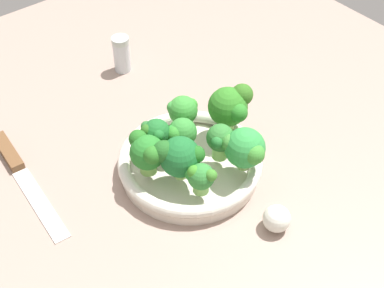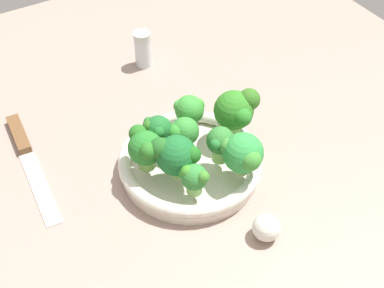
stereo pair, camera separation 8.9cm
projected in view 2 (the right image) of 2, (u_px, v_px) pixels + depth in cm
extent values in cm
cube|color=gray|center=(173.00, 184.00, 93.53)|extent=(130.00, 130.00, 2.50)
cylinder|color=beige|center=(192.00, 169.00, 93.03)|extent=(22.80, 22.80, 1.68)
torus|color=silver|center=(192.00, 162.00, 91.74)|extent=(23.75, 23.75, 2.05)
cylinder|color=#96D275|center=(185.00, 142.00, 92.48)|extent=(2.17, 2.17, 1.60)
sphere|color=#348734|center=(185.00, 131.00, 90.85)|extent=(4.72, 4.72, 4.72)
sphere|color=#2F822A|center=(176.00, 133.00, 89.82)|extent=(2.78, 2.78, 2.78)
sphere|color=#29872D|center=(175.00, 131.00, 90.27)|extent=(2.55, 2.55, 2.55)
cylinder|color=#9DDB6E|center=(158.00, 142.00, 91.70)|extent=(2.15, 2.15, 2.59)
sphere|color=#1F682B|center=(157.00, 130.00, 89.79)|extent=(4.46, 4.46, 4.46)
sphere|color=#2A6A2D|center=(149.00, 122.00, 90.03)|extent=(1.83, 1.83, 1.83)
sphere|color=#1E6529|center=(159.00, 132.00, 87.87)|extent=(1.80, 1.80, 1.80)
sphere|color=#2C6420|center=(148.00, 126.00, 89.07)|extent=(1.97, 1.97, 1.97)
cylinder|color=#85BE59|center=(147.00, 161.00, 88.81)|extent=(2.71, 2.71, 2.26)
sphere|color=#277628|center=(146.00, 148.00, 86.77)|extent=(5.54, 5.54, 5.54)
sphere|color=#2A7124|center=(149.00, 151.00, 84.41)|extent=(2.85, 2.85, 2.85)
sphere|color=#256B21|center=(138.00, 134.00, 87.32)|extent=(2.95, 2.95, 2.95)
cylinder|color=#98C762|center=(177.00, 170.00, 87.63)|extent=(2.09, 2.09, 2.09)
sphere|color=#1B672C|center=(177.00, 156.00, 85.46)|extent=(6.39, 6.39, 6.39)
sphere|color=#26651B|center=(164.00, 149.00, 85.89)|extent=(3.41, 3.41, 3.41)
sphere|color=#1F641D|center=(192.00, 155.00, 84.45)|extent=(2.76, 2.76, 2.76)
sphere|color=#205D21|center=(160.00, 149.00, 84.65)|extent=(3.45, 3.45, 3.45)
cylinder|color=#95C067|center=(242.00, 167.00, 88.02)|extent=(2.04, 2.04, 2.08)
sphere|color=green|center=(243.00, 153.00, 85.84)|extent=(6.43, 6.43, 6.43)
sphere|color=#429039|center=(230.00, 147.00, 85.82)|extent=(2.99, 2.99, 2.99)
sphere|color=#3C8F32|center=(250.00, 160.00, 84.02)|extent=(3.36, 3.36, 3.36)
cylinder|color=#8BC763|center=(196.00, 186.00, 85.31)|extent=(2.45, 2.45, 1.81)
sphere|color=#308034|center=(196.00, 176.00, 83.74)|extent=(4.12, 4.12, 4.12)
sphere|color=#2A852D|center=(186.00, 174.00, 83.76)|extent=(2.32, 2.32, 2.32)
sphere|color=#3A8926|center=(187.00, 172.00, 83.05)|extent=(2.12, 2.12, 2.12)
sphere|color=#3B822A|center=(203.00, 177.00, 82.15)|extent=(1.86, 1.86, 1.86)
cylinder|color=#82C963|center=(189.00, 121.00, 96.05)|extent=(2.33, 2.33, 1.76)
sphere|color=#399035|center=(189.00, 110.00, 94.30)|extent=(5.00, 5.00, 5.00)
sphere|color=green|center=(198.00, 105.00, 94.15)|extent=(2.40, 2.40, 2.40)
sphere|color=green|center=(180.00, 106.00, 94.11)|extent=(2.29, 2.29, 2.29)
cylinder|color=#99D86E|center=(220.00, 153.00, 89.77)|extent=(2.51, 2.51, 2.73)
sphere|color=#317832|center=(220.00, 140.00, 87.80)|extent=(4.48, 4.48, 4.48)
sphere|color=#267330|center=(216.00, 145.00, 86.37)|extent=(2.05, 2.05, 2.05)
sphere|color=#226D2F|center=(220.00, 134.00, 88.52)|extent=(1.88, 1.88, 1.88)
cylinder|color=#90C765|center=(233.00, 126.00, 94.61)|extent=(2.52, 2.52, 2.52)
sphere|color=#2F7A23|center=(234.00, 110.00, 92.22)|extent=(6.67, 6.67, 6.67)
sphere|color=#326B1F|center=(249.00, 99.00, 91.57)|extent=(3.68, 3.68, 3.68)
sphere|color=#2A7925|center=(243.00, 117.00, 89.93)|extent=(3.08, 3.08, 3.08)
cube|color=silver|center=(40.00, 187.00, 91.09)|extent=(17.15, 3.92, 0.40)
cube|color=brown|center=(19.00, 134.00, 99.25)|extent=(9.74, 2.95, 1.50)
sphere|color=silver|center=(266.00, 227.00, 82.85)|extent=(4.28, 4.28, 4.28)
cylinder|color=silver|center=(143.00, 52.00, 113.11)|extent=(3.31, 3.31, 6.42)
cylinder|color=#B5C1BB|center=(142.00, 36.00, 110.47)|extent=(3.47, 3.47, 1.16)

